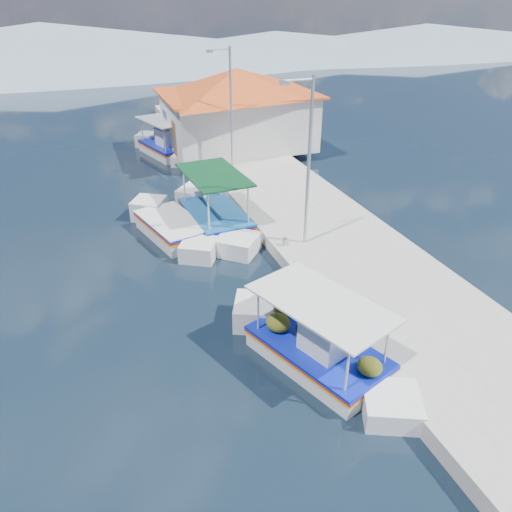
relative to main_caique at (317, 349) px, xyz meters
name	(u,v)px	position (x,y,z in m)	size (l,w,h in m)	color
ground	(199,305)	(-2.34, 3.71, -0.43)	(160.00, 160.00, 0.00)	black
quay	(293,205)	(3.56, 9.71, -0.18)	(5.00, 44.00, 0.50)	#A7A49C
bollards	(255,209)	(1.46, 8.96, 0.22)	(0.20, 17.20, 0.30)	#A5A8AD
main_caique	(317,349)	(0.00, 0.00, 0.00)	(3.48, 6.29, 2.21)	silver
caique_green_canopy	(215,218)	(-0.25, 9.20, -0.03)	(2.41, 7.01, 2.63)	silver
caique_blue_hull	(173,229)	(-2.10, 8.96, -0.13)	(2.87, 6.03, 1.11)	silver
caique_far	(166,148)	(-0.27, 19.99, 0.00)	(3.13, 6.34, 2.31)	silver
harbor_building	(237,107)	(3.86, 18.71, 2.35)	(10.49, 10.49, 4.40)	silver
lamp_post_near	(307,156)	(2.17, 5.71, 3.43)	(1.21, 0.14, 6.00)	#A5A8AD
lamp_post_far	(229,104)	(2.17, 14.71, 3.43)	(1.21, 0.14, 6.00)	#A5A8AD
mountain_ridge	(141,47)	(4.20, 59.71, 1.61)	(171.40, 96.00, 5.50)	gray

